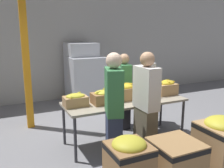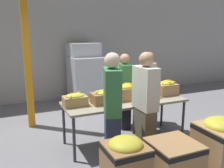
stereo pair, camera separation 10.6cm
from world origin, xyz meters
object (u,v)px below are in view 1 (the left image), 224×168
Objects in this scene: banana_box_3 at (145,89)px; donation_bin_1 at (175,161)px; volunteer_3 at (148,89)px; volunteer_1 at (146,106)px; volunteer_0 at (124,92)px; banana_box_4 at (166,87)px; banana_box_2 at (125,92)px; donation_bin_0 at (129,167)px; donation_bin_2 at (221,142)px; support_pillar at (24,35)px; pallet_stack_0 at (82,73)px; banana_box_0 at (76,100)px; volunteer_2 at (114,111)px; pallet_stack_1 at (86,81)px; banana_box_1 at (103,97)px; sorting_table at (125,103)px.

donation_bin_1 is at bearing -106.85° from banana_box_3.
volunteer_3 is at bearing 51.80° from banana_box_3.
volunteer_0 is at bearing -12.41° from volunteer_1.
volunteer_1 is (-0.91, -0.68, -0.08)m from banana_box_4.
donation_bin_0 is at bearing -116.20° from banana_box_2.
volunteer_0 is 2.24m from donation_bin_2.
support_pillar reaches higher than volunteer_1.
support_pillar reaches higher than volunteer_3.
volunteer_1 is 1.03× the size of pallet_stack_0.
volunteer_2 is at bearing -61.53° from banana_box_0.
volunteer_0 is 1.30m from volunteer_1.
banana_box_0 is at bearing 179.58° from banana_box_2.
banana_box_3 reaches higher than donation_bin_2.
support_pillar reaches higher than banana_box_4.
banana_box_4 reaches higher than donation_bin_0.
banana_box_2 is at bearing -20.43° from volunteer_2.
pallet_stack_0 is at bearing 103.91° from pallet_stack_1.
banana_box_4 is (1.90, -0.01, 0.03)m from banana_box_0.
banana_box_1 is at bearing -45.99° from volunteer_3.
banana_box_4 is at bearing 42.19° from donation_bin_0.
donation_bin_1 is (-0.01, -1.50, -0.42)m from sorting_table.
banana_box_3 is at bearing 52.20° from donation_bin_0.
sorting_table is 5.68× the size of banana_box_0.
volunteer_2 is (-0.57, -0.71, -0.08)m from banana_box_2.
banana_box_1 is at bearing 179.44° from sorting_table.
banana_box_3 is 1.25m from volunteer_2.
banana_box_0 is at bearing 54.22° from volunteer_1.
banana_box_1 is 1.67m from donation_bin_1.
volunteer_3 reaches higher than sorting_table.
volunteer_1 is at bearing 86.32° from donation_bin_1.
pallet_stack_0 reaches higher than pallet_stack_1.
pallet_stack_0 reaches higher than donation_bin_1.
support_pillar is at bearing -104.58° from volunteer_0.
volunteer_3 is 2.34m from donation_bin_1.
volunteer_0 is 2.56× the size of donation_bin_1.
donation_bin_2 is at bearing -51.40° from support_pillar.
sorting_table is 0.22m from banana_box_2.
banana_box_4 is at bearing -0.43° from banana_box_0.
volunteer_1 is at bearing -14.60° from volunteer_3.
support_pillar is 2.31× the size of pallet_stack_0.
banana_box_4 is 0.23× the size of pallet_stack_0.
donation_bin_2 is at bearing -75.79° from banana_box_3.
banana_box_4 reaches higher than donation_bin_1.
donation_bin_1 is at bearing 0.00° from donation_bin_0.
banana_box_1 is 0.23× the size of volunteer_1.
banana_box_1 is at bearing -100.84° from pallet_stack_0.
banana_box_1 is 0.67m from volunteer_2.
volunteer_1 is at bearing -92.15° from pallet_stack_1.
volunteer_0 is at bearing 24.94° from banana_box_0.
banana_box_1 is 0.81m from volunteer_1.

